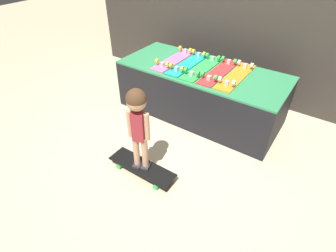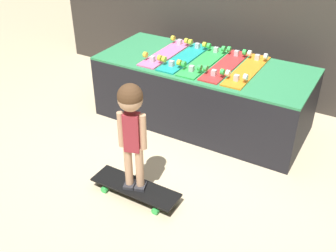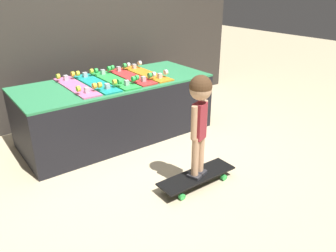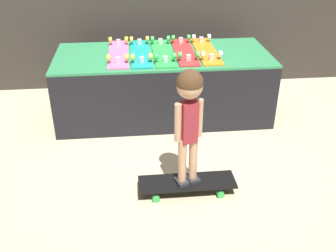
{
  "view_description": "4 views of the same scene",
  "coord_description": "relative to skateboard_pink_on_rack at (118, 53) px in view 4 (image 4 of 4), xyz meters",
  "views": [
    {
      "loc": [
        1.29,
        -2.09,
        1.94
      ],
      "look_at": [
        0.08,
        -0.33,
        0.32
      ],
      "focal_mm": 28.0,
      "sensor_mm": 36.0,
      "label": 1
    },
    {
      "loc": [
        1.41,
        -2.58,
        2.04
      ],
      "look_at": [
        0.08,
        -0.3,
        0.38
      ],
      "focal_mm": 42.0,
      "sensor_mm": 36.0,
      "label": 2
    },
    {
      "loc": [
        -1.51,
        -2.47,
        1.56
      ],
      "look_at": [
        0.12,
        -0.27,
        0.35
      ],
      "focal_mm": 35.0,
      "sensor_mm": 36.0,
      "label": 3
    },
    {
      "loc": [
        -0.3,
        -2.99,
        1.81
      ],
      "look_at": [
        -0.04,
        -0.36,
        0.33
      ],
      "focal_mm": 42.0,
      "sensor_mm": 36.0,
      "label": 4
    }
  ],
  "objects": [
    {
      "name": "skateboard_red_on_rack",
      "position": [
        0.61,
        0.0,
        0.0
      ],
      "size": [
        0.18,
        0.78,
        0.09
      ],
      "color": "red",
      "rests_on": "display_rack"
    },
    {
      "name": "skateboard_orange_on_rack",
      "position": [
        0.82,
        0.0,
        0.0
      ],
      "size": [
        0.18,
        0.78,
        0.09
      ],
      "color": "orange",
      "rests_on": "display_rack"
    },
    {
      "name": "display_rack",
      "position": [
        0.41,
        -0.02,
        -0.33
      ],
      "size": [
        1.98,
        0.85,
        0.62
      ],
      "color": "black",
      "rests_on": "ground_plane"
    },
    {
      "name": "skateboard_pink_on_rack",
      "position": [
        0.0,
        0.0,
        0.0
      ],
      "size": [
        0.18,
        0.78,
        0.09
      ],
      "color": "pink",
      "rests_on": "display_rack"
    },
    {
      "name": "skateboard_teal_on_rack",
      "position": [
        0.2,
        -0.01,
        0.0
      ],
      "size": [
        0.18,
        0.78,
        0.09
      ],
      "color": "teal",
      "rests_on": "display_rack"
    },
    {
      "name": "skateboard_green_on_rack",
      "position": [
        0.41,
        -0.01,
        0.0
      ],
      "size": [
        0.18,
        0.78,
        0.09
      ],
      "color": "green",
      "rests_on": "display_rack"
    },
    {
      "name": "ground_plane",
      "position": [
        0.41,
        -0.51,
        -0.63
      ],
      "size": [
        16.0,
        16.0,
        0.0
      ],
      "primitive_type": "plane",
      "color": "beige"
    },
    {
      "name": "child",
      "position": [
        0.47,
        -1.27,
        0.05
      ],
      "size": [
        0.2,
        0.17,
        0.85
      ],
      "rotation": [
        0.0,
        0.0,
        0.32
      ],
      "color": "#2D2D33",
      "rests_on": "skateboard_on_floor"
    },
    {
      "name": "skateboard_on_floor",
      "position": [
        0.47,
        -1.27,
        -0.56
      ],
      "size": [
        0.7,
        0.21,
        0.09
      ],
      "color": "black",
      "rests_on": "ground_plane"
    }
  ]
}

